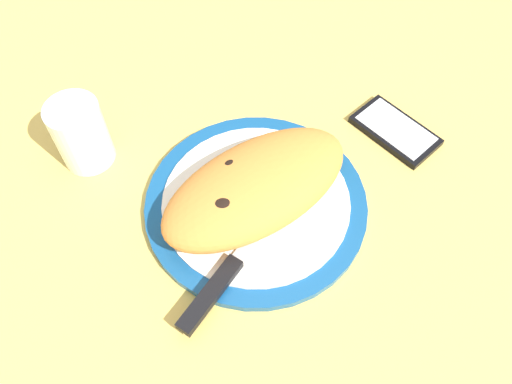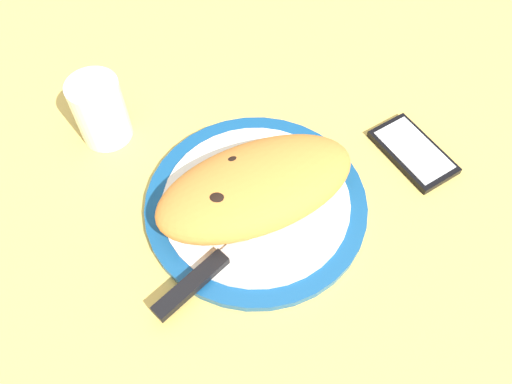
{
  "view_description": "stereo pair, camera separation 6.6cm",
  "coord_description": "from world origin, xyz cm",
  "px_view_note": "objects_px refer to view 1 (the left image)",
  "views": [
    {
      "loc": [
        17.25,
        31.9,
        59.13
      ],
      "look_at": [
        0.0,
        0.0,
        3.51
      ],
      "focal_mm": 36.64,
      "sensor_mm": 36.0,
      "label": 1
    },
    {
      "loc": [
        11.15,
        34.51,
        59.13
      ],
      "look_at": [
        0.0,
        0.0,
        3.51
      ],
      "focal_mm": 36.64,
      "sensor_mm": 36.0,
      "label": 2
    }
  ],
  "objects_px": {
    "knife": "(228,272)",
    "water_glass": "(82,137)",
    "fork": "(232,174)",
    "plate": "(256,204)",
    "calzone": "(253,187)",
    "smartphone": "(395,131)"
  },
  "relations": [
    {
      "from": "plate",
      "to": "calzone",
      "type": "xyz_separation_m",
      "value": [
        0.0,
        -0.0,
        0.04
      ]
    },
    {
      "from": "knife",
      "to": "water_glass",
      "type": "xyz_separation_m",
      "value": [
        0.09,
        -0.26,
        0.02
      ]
    },
    {
      "from": "smartphone",
      "to": "water_glass",
      "type": "relative_size",
      "value": 1.37
    },
    {
      "from": "fork",
      "to": "water_glass",
      "type": "relative_size",
      "value": 1.64
    },
    {
      "from": "knife",
      "to": "water_glass",
      "type": "distance_m",
      "value": 0.28
    },
    {
      "from": "knife",
      "to": "smartphone",
      "type": "height_order",
      "value": "knife"
    },
    {
      "from": "fork",
      "to": "plate",
      "type": "bearing_deg",
      "value": 100.87
    },
    {
      "from": "smartphone",
      "to": "water_glass",
      "type": "xyz_separation_m",
      "value": [
        0.4,
        -0.17,
        0.04
      ]
    },
    {
      "from": "calzone",
      "to": "smartphone",
      "type": "height_order",
      "value": "calzone"
    },
    {
      "from": "fork",
      "to": "knife",
      "type": "relative_size",
      "value": 0.7
    },
    {
      "from": "knife",
      "to": "smartphone",
      "type": "relative_size",
      "value": 1.72
    },
    {
      "from": "plate",
      "to": "knife",
      "type": "bearing_deg",
      "value": 43.69
    },
    {
      "from": "calzone",
      "to": "water_glass",
      "type": "distance_m",
      "value": 0.25
    },
    {
      "from": "fork",
      "to": "smartphone",
      "type": "height_order",
      "value": "fork"
    },
    {
      "from": "calzone",
      "to": "fork",
      "type": "bearing_deg",
      "value": -82.7
    },
    {
      "from": "plate",
      "to": "smartphone",
      "type": "relative_size",
      "value": 2.16
    },
    {
      "from": "fork",
      "to": "smartphone",
      "type": "distance_m",
      "value": 0.25
    },
    {
      "from": "calzone",
      "to": "knife",
      "type": "distance_m",
      "value": 0.11
    },
    {
      "from": "calzone",
      "to": "water_glass",
      "type": "relative_size",
      "value": 2.8
    },
    {
      "from": "fork",
      "to": "water_glass",
      "type": "distance_m",
      "value": 0.21
    },
    {
      "from": "plate",
      "to": "knife",
      "type": "height_order",
      "value": "knife"
    },
    {
      "from": "fork",
      "to": "knife",
      "type": "bearing_deg",
      "value": 61.29
    }
  ]
}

